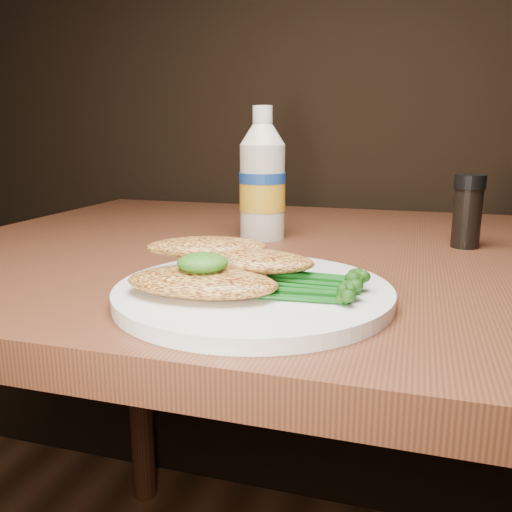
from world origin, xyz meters
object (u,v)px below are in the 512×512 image
(plate, at_px, (253,293))
(pepper_grinder, at_px, (467,212))
(mayo_bottle, at_px, (262,173))
(dining_table, at_px, (345,490))

(plate, bearing_deg, pepper_grinder, 55.67)
(plate, distance_m, mayo_bottle, 0.32)
(dining_table, height_order, pepper_grinder, pepper_grinder)
(mayo_bottle, xyz_separation_m, pepper_grinder, (0.29, 0.02, -0.05))
(plate, xyz_separation_m, mayo_bottle, (-0.08, 0.30, 0.09))
(mayo_bottle, bearing_deg, plate, -75.48)
(plate, height_order, mayo_bottle, mayo_bottle)
(mayo_bottle, bearing_deg, dining_table, -18.26)
(dining_table, xyz_separation_m, plate, (-0.07, -0.25, 0.38))
(mayo_bottle, height_order, pepper_grinder, mayo_bottle)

